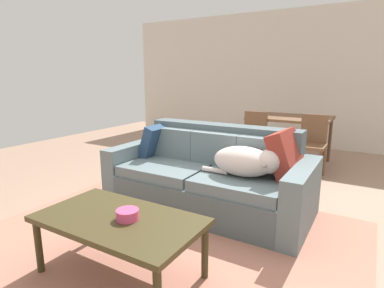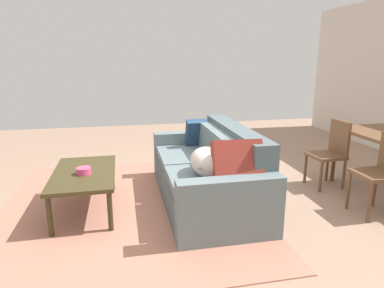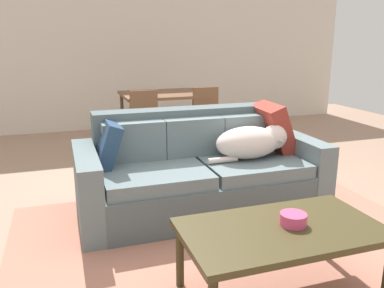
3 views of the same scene
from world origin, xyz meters
The scene contains 12 objects.
ground_plane centered at (0.00, 0.00, 0.00)m, with size 10.00×10.00×0.00m, color tan.
back_partition centered at (0.00, 4.00, 1.35)m, with size 8.00×0.12×2.70m, color beige.
area_rug centered at (-0.16, -0.67, 0.01)m, with size 3.23×2.80×0.01m, color tan.
couch centered at (-0.16, 0.28, 0.33)m, with size 2.15×1.00×0.88m.
dog_on_left_cushion centered at (0.31, 0.15, 0.62)m, with size 0.77×0.37×0.30m.
throw_pillow_by_left_arm centered at (-0.95, 0.35, 0.64)m, with size 0.12×0.39×0.39m, color navy.
throw_pillow_by_right_arm centered at (0.64, 0.34, 0.68)m, with size 0.16×0.47×0.47m, color maroon.
coffee_table centered at (-0.14, -1.14, 0.41)m, with size 1.17×0.65×0.46m.
bowl_on_coffee_table centered at (-0.06, -1.13, 0.49)m, with size 0.16×0.16×0.07m, color #EA4C7F.
dining_table centered at (0.14, 2.54, 0.70)m, with size 1.24×0.94×0.77m.
dining_chair_near_left centered at (-0.27, 1.95, 0.48)m, with size 0.42×0.42×0.88m.
dining_chair_near_right centered at (0.59, 1.98, 0.50)m, with size 0.40×0.40×0.88m.
Camera 3 is at (-1.30, -2.96, 1.50)m, focal length 37.18 mm.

